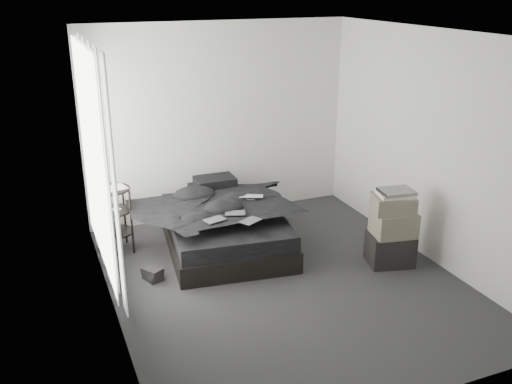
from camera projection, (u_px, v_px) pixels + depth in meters
name	position (u px, v px, depth m)	size (l,w,h in m)	color
floor	(284.00, 280.00, 6.21)	(3.60, 4.20, 0.01)	#2E2E30
ceiling	(288.00, 34.00, 5.30)	(3.60, 4.20, 0.01)	white
wall_back	(219.00, 122.00, 7.58)	(3.60, 0.01, 2.60)	white
wall_front	(415.00, 253.00, 3.94)	(3.60, 0.01, 2.60)	white
wall_left	(105.00, 190.00, 5.12)	(0.01, 4.20, 2.60)	white
wall_right	(431.00, 148.00, 6.40)	(0.01, 4.20, 2.60)	white
window_left	(93.00, 157.00, 5.89)	(0.02, 2.00, 2.30)	white
curtain_left	(99.00, 163.00, 5.93)	(0.06, 2.12, 2.48)	white
bed	(226.00, 238.00, 6.94)	(1.37, 1.80, 0.25)	black
mattress	(225.00, 221.00, 6.87)	(1.31, 1.75, 0.19)	black
duvet	(226.00, 207.00, 6.76)	(1.33, 1.54, 0.21)	black
pillow_lower	(210.00, 190.00, 7.43)	(0.54, 0.37, 0.12)	black
pillow_upper	(215.00, 181.00, 7.39)	(0.51, 0.35, 0.11)	black
laptop	(251.00, 193.00, 6.88)	(0.29, 0.19, 0.02)	silver
comic_a	(214.00, 214.00, 6.27)	(0.23, 0.15, 0.01)	black
comic_b	(235.00, 207.00, 6.45)	(0.23, 0.15, 0.01)	black
comic_c	(251.00, 214.00, 6.24)	(0.23, 0.15, 0.01)	black
side_stand	(114.00, 220.00, 6.76)	(0.43, 0.43, 0.79)	black
papers	(113.00, 189.00, 6.61)	(0.30, 0.23, 0.02)	white
floor_books	(153.00, 273.00, 6.20)	(0.15, 0.21, 0.15)	black
box_lower	(390.00, 249.00, 6.53)	(0.49, 0.38, 0.36)	black
box_mid	(394.00, 223.00, 6.40)	(0.46, 0.36, 0.28)	#6A6454
box_upper	(393.00, 204.00, 6.33)	(0.44, 0.35, 0.19)	#6A6454
art_book_white	(395.00, 194.00, 6.29)	(0.37, 0.30, 0.04)	silver
art_book_snake	(397.00, 191.00, 6.27)	(0.36, 0.29, 0.03)	silver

